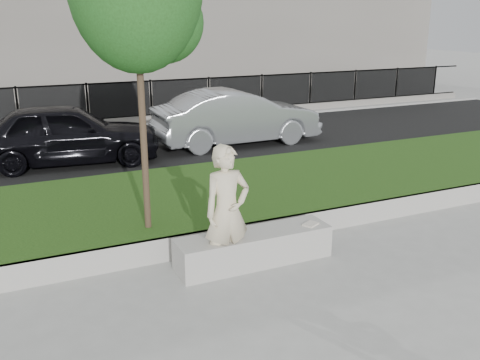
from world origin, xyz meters
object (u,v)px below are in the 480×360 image
car_silver (237,117)px  stone_bench (254,248)px  book (311,224)px  car_dark (66,134)px  man (227,211)px

car_silver → stone_bench: bearing=156.9°
book → car_dark: size_ratio=0.05×
car_silver → man: bearing=154.0°
man → book: size_ratio=8.15×
car_dark → man: bearing=-163.1°
man → book: (1.49, 0.05, -0.47)m
car_dark → car_silver: size_ratio=0.95×
car_dark → car_silver: 4.95m
car_silver → car_dark: bearing=92.1°
book → car_silver: 7.86m
man → stone_bench: bearing=11.4°
book → stone_bench: bearing=147.9°
book → car_silver: car_silver is taller
stone_bench → man: (-0.52, -0.15, 0.74)m
stone_bench → man: bearing=-163.9°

